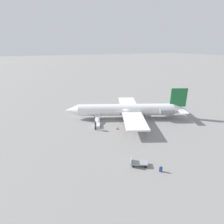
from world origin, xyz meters
name	(u,v)px	position (x,y,z in m)	size (l,w,h in m)	color
ground_plane	(126,118)	(0.00, 0.00, 0.00)	(600.00, 600.00, 0.00)	gray
airplane_main	(130,110)	(-0.79, 0.35, 1.97)	(25.10, 19.56, 6.57)	white
boarding_stairs	(97,124)	(7.14, 0.96, 0.37)	(2.55, 4.08, 1.66)	silver
passenger	(95,125)	(8.06, 2.52, 1.00)	(0.45, 0.57, 1.74)	#23232D
luggage_cart	(138,162)	(6.78, 14.89, 0.46)	(2.46, 2.02, 1.22)	gray
suitcase	(161,169)	(4.89, 17.15, 0.33)	(0.38, 0.42, 0.88)	navy
traffic_cone_near_stairs	(117,128)	(4.19, 4.03, 0.24)	(0.48, 0.48, 0.53)	black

